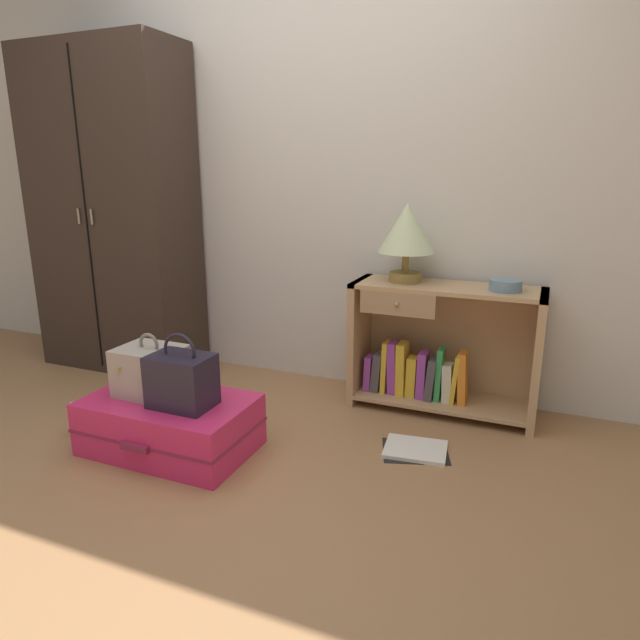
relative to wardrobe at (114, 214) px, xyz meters
The scene contains 11 objects.
ground_plane 2.04m from the wardrobe, 42.46° to the right, with size 9.00×9.00×0.00m, color #9E7047.
back_wall 1.38m from the wardrobe, 12.63° to the left, with size 6.40×0.10×2.60m, color beige.
wardrobe is the anchor object (origin of this frame).
bookshelf 2.17m from the wardrobe, ahead, with size 0.97×0.35×0.68m.
table_lamp 1.87m from the wardrobe, ahead, with size 0.29×0.29×0.41m.
bowl 2.40m from the wardrobe, ahead, with size 0.16×0.16×0.06m, color slate.
suitcase_large 1.61m from the wardrobe, 40.49° to the right, with size 0.76×0.49×0.25m.
train_case 1.40m from the wardrobe, 42.75° to the right, with size 0.29×0.25×0.29m.
handbag 1.58m from the wardrobe, 38.73° to the right, with size 0.27×0.19×0.34m.
bottle 1.40m from the wardrobe, 61.68° to the right, with size 0.07×0.07×0.17m.
open_book_on_floor 2.35m from the wardrobe, 12.62° to the right, with size 0.36×0.32×0.02m.
Camera 1 is at (1.24, -1.56, 1.26)m, focal length 31.00 mm.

